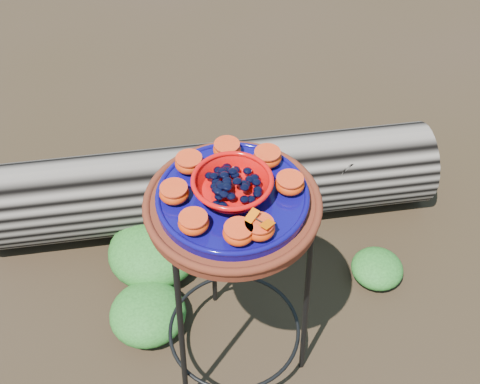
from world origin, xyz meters
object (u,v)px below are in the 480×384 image
object	(u,v)px
terracotta_saucer	(233,206)
red_bowl	(232,187)
driftwood_log	(212,184)
cobalt_plate	(232,198)
plant_stand	(234,292)

from	to	relation	value
terracotta_saucer	red_bowl	size ratio (longest dim) A/B	2.33
driftwood_log	cobalt_plate	bearing A→B (deg)	-100.20
terracotta_saucer	cobalt_plate	size ratio (longest dim) A/B	1.17
plant_stand	driftwood_log	world-z (taller)	plant_stand
cobalt_plate	driftwood_log	bearing A→B (deg)	79.80
terracotta_saucer	red_bowl	bearing A→B (deg)	0.00
plant_stand	driftwood_log	bearing A→B (deg)	79.80
cobalt_plate	red_bowl	size ratio (longest dim) A/B	2.00
cobalt_plate	driftwood_log	size ratio (longest dim) A/B	0.22
cobalt_plate	driftwood_log	xyz separation A→B (m)	(0.11, 0.62, -0.59)
plant_stand	red_bowl	bearing A→B (deg)	0.00
terracotta_saucer	red_bowl	distance (m)	0.07
red_bowl	driftwood_log	distance (m)	0.89
plant_stand	terracotta_saucer	size ratio (longest dim) A/B	1.66
plant_stand	driftwood_log	distance (m)	0.66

